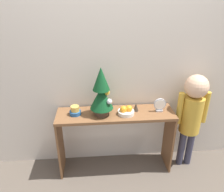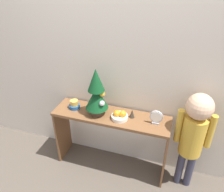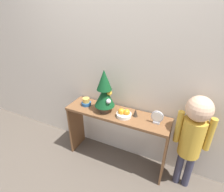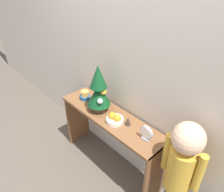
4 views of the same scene
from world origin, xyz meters
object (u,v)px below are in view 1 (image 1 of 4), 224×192
object	(u,v)px
figurine	(136,107)
child_figure	(192,110)
desk_clock	(160,105)
mini_tree	(101,93)
fruit_bowl	(126,111)
singing_bowl	(75,111)

from	to	relation	value
figurine	child_figure	xyz separation A→B (m)	(0.59, -0.03, -0.04)
desk_clock	child_figure	bearing A→B (deg)	-0.49
desk_clock	mini_tree	bearing A→B (deg)	-178.63
fruit_bowl	desk_clock	distance (m)	0.35
mini_tree	figurine	world-z (taller)	mini_tree
singing_bowl	figurine	bearing A→B (deg)	2.29
child_figure	mini_tree	bearing A→B (deg)	-179.33
singing_bowl	child_figure	xyz separation A→B (m)	(1.21, -0.01, -0.04)
singing_bowl	mini_tree	bearing A→B (deg)	-4.49
fruit_bowl	figurine	xyz separation A→B (m)	(0.11, 0.06, 0.01)
singing_bowl	child_figure	distance (m)	1.21
fruit_bowl	desk_clock	bearing A→B (deg)	4.82
figurine	child_figure	world-z (taller)	child_figure
singing_bowl	figurine	size ratio (longest dim) A/B	1.31
desk_clock	singing_bowl	bearing A→B (deg)	179.55
desk_clock	figurine	xyz separation A→B (m)	(-0.24, 0.03, -0.03)
mini_tree	fruit_bowl	size ratio (longest dim) A/B	3.02
mini_tree	desk_clock	xyz separation A→B (m)	(0.59, 0.01, -0.17)
mini_tree	singing_bowl	size ratio (longest dim) A/B	4.31
figurine	mini_tree	bearing A→B (deg)	-172.62
figurine	fruit_bowl	bearing A→B (deg)	-151.09
mini_tree	singing_bowl	distance (m)	0.33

